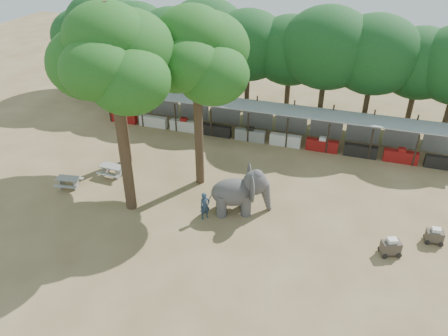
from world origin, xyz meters
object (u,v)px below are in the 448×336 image
(yard_tree_left, at_px, (113,47))
(cart_front, at_px, (391,247))
(cart_back, at_px, (435,235))
(yard_tree_back, at_px, (195,55))
(picnic_table_far, at_px, (112,169))
(picnic_table_near, at_px, (69,181))
(handler, at_px, (205,206))
(elephant, at_px, (241,191))
(yard_tree_center, at_px, (112,58))

(yard_tree_left, xyz_separation_m, cart_front, (18.21, -4.80, -7.69))
(cart_back, bearing_deg, yard_tree_back, 168.29)
(yard_tree_left, relative_size, picnic_table_far, 6.51)
(picnic_table_near, xyz_separation_m, cart_front, (20.00, -0.30, 0.03))
(handler, distance_m, cart_front, 10.39)
(elephant, xyz_separation_m, cart_back, (10.89, 0.47, -0.95))
(yard_tree_back, relative_size, picnic_table_far, 6.72)
(yard_tree_left, bearing_deg, elephant, -20.09)
(elephant, bearing_deg, picnic_table_near, 163.45)
(yard_tree_back, distance_m, handler, 8.78)
(yard_tree_center, bearing_deg, elephant, 12.65)
(cart_front, bearing_deg, elephant, 149.12)
(yard_tree_back, bearing_deg, picnic_table_far, -166.94)
(cart_front, distance_m, cart_back, 2.89)
(yard_tree_back, height_order, cart_front, yard_tree_back)
(picnic_table_far, height_order, cart_front, cart_front)
(yard_tree_back, distance_m, cart_back, 16.72)
(yard_tree_back, relative_size, picnic_table_near, 6.74)
(yard_tree_back, xyz_separation_m, handler, (1.82, -3.85, -7.68))
(yard_tree_left, distance_m, cart_back, 22.12)
(yard_tree_left, relative_size, handler, 6.36)
(cart_back, bearing_deg, yard_tree_center, -177.31)
(yard_tree_back, bearing_deg, cart_back, -8.02)
(cart_front, bearing_deg, yard_tree_center, 158.38)
(yard_tree_left, distance_m, picnic_table_far, 8.03)
(picnic_table_near, bearing_deg, cart_back, -5.50)
(handler, bearing_deg, cart_back, -38.54)
(yard_tree_center, height_order, yard_tree_back, yard_tree_center)
(yard_tree_center, distance_m, yard_tree_back, 5.04)
(picnic_table_near, relative_size, cart_front, 1.35)
(yard_tree_center, distance_m, elephant, 10.32)
(yard_tree_left, xyz_separation_m, picnic_table_far, (0.16, -2.35, -7.67))
(cart_back, bearing_deg, handler, -175.57)
(handler, xyz_separation_m, cart_back, (12.68, 1.81, -0.40))
(yard_tree_left, relative_size, picnic_table_near, 6.54)
(yard_tree_back, relative_size, cart_front, 9.08)
(yard_tree_back, relative_size, elephant, 2.97)
(elephant, xyz_separation_m, picnic_table_far, (-9.45, 1.16, -0.90))
(picnic_table_near, bearing_deg, elephant, -4.31)
(picnic_table_near, bearing_deg, yard_tree_left, 59.01)
(handler, xyz_separation_m, cart_front, (10.39, 0.05, -0.35))
(yard_tree_left, distance_m, elephant, 12.28)
(picnic_table_near, distance_m, cart_back, 22.34)
(yard_tree_center, bearing_deg, handler, 1.76)
(handler, bearing_deg, elephant, -9.91)
(picnic_table_near, distance_m, cart_front, 20.01)
(picnic_table_near, height_order, picnic_table_far, picnic_table_far)
(elephant, bearing_deg, yard_tree_left, 138.41)
(yard_tree_center, relative_size, handler, 6.95)
(yard_tree_center, height_order, elephant, yard_tree_center)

